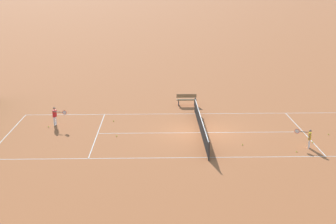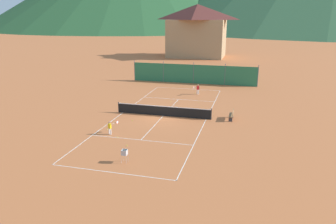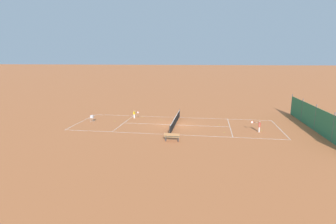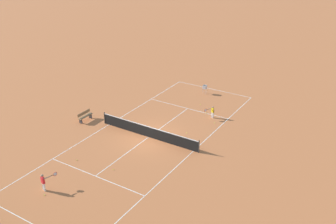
{
  "view_description": "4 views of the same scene",
  "coord_description": "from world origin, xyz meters",
  "px_view_note": "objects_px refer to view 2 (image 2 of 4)",
  "views": [
    {
      "loc": [
        -27.41,
        2.71,
        9.45
      ],
      "look_at": [
        0.97,
        2.02,
        1.07
      ],
      "focal_mm": 50.0,
      "sensor_mm": 36.0,
      "label": 1
    },
    {
      "loc": [
        7.99,
        -28.54,
        9.36
      ],
      "look_at": [
        0.83,
        -1.37,
        0.84
      ],
      "focal_mm": 35.0,
      "sensor_mm": 36.0,
      "label": 2
    },
    {
      "loc": [
        30.17,
        3.82,
        7.8
      ],
      "look_at": [
        -1.14,
        -1.06,
        1.31
      ],
      "focal_mm": 28.0,
      "sensor_mm": 36.0,
      "label": 3
    },
    {
      "loc": [
        -15.92,
        22.61,
        15.45
      ],
      "look_at": [
        -0.5,
        -2.15,
        1.48
      ],
      "focal_mm": 42.0,
      "sensor_mm": 36.0,
      "label": 4
    }
  ],
  "objects_px": {
    "tennis_ball_service_box": "(118,137)",
    "ball_hopper": "(125,153)",
    "tennis_net": "(163,111)",
    "tennis_ball_mid_court": "(107,130)",
    "player_far_baseline": "(198,89)",
    "tennis_ball_alley_left": "(132,121)",
    "tennis_ball_by_net_right": "(195,93)",
    "courtside_bench": "(232,115)",
    "tennis_ball_near_corner": "(127,146)",
    "alpine_chalet": "(197,30)",
    "player_far_service": "(110,127)",
    "tennis_ball_far_corner": "(199,102)",
    "tennis_ball_by_net_left": "(171,101)"
  },
  "relations": [
    {
      "from": "tennis_ball_alley_left",
      "to": "tennis_ball_mid_court",
      "type": "xyz_separation_m",
      "value": [
        -1.18,
        -2.8,
        0.0
      ]
    },
    {
      "from": "tennis_ball_service_box",
      "to": "courtside_bench",
      "type": "bearing_deg",
      "value": 39.65
    },
    {
      "from": "tennis_ball_service_box",
      "to": "tennis_ball_by_net_right",
      "type": "distance_m",
      "value": 16.4
    },
    {
      "from": "tennis_net",
      "to": "tennis_ball_alley_left",
      "type": "bearing_deg",
      "value": -136.27
    },
    {
      "from": "courtside_bench",
      "to": "ball_hopper",
      "type": "bearing_deg",
      "value": -119.06
    },
    {
      "from": "player_far_baseline",
      "to": "player_far_service",
      "type": "bearing_deg",
      "value": -106.45
    },
    {
      "from": "tennis_net",
      "to": "player_far_service",
      "type": "relative_size",
      "value": 8.37
    },
    {
      "from": "tennis_ball_service_box",
      "to": "ball_hopper",
      "type": "xyz_separation_m",
      "value": [
        2.23,
        -4.03,
        0.62
      ]
    },
    {
      "from": "tennis_ball_mid_court",
      "to": "tennis_ball_by_net_right",
      "type": "bearing_deg",
      "value": 72.02
    },
    {
      "from": "alpine_chalet",
      "to": "tennis_ball_by_net_left",
      "type": "bearing_deg",
      "value": -84.07
    },
    {
      "from": "tennis_net",
      "to": "tennis_ball_by_net_right",
      "type": "height_order",
      "value": "tennis_net"
    },
    {
      "from": "player_far_baseline",
      "to": "tennis_ball_mid_court",
      "type": "height_order",
      "value": "player_far_baseline"
    },
    {
      "from": "alpine_chalet",
      "to": "tennis_ball_near_corner",
      "type": "bearing_deg",
      "value": -85.56
    },
    {
      "from": "tennis_ball_service_box",
      "to": "player_far_baseline",
      "type": "bearing_deg",
      "value": 76.96
    },
    {
      "from": "courtside_bench",
      "to": "tennis_ball_mid_court",
      "type": "bearing_deg",
      "value": -150.79
    },
    {
      "from": "player_far_baseline",
      "to": "alpine_chalet",
      "type": "relative_size",
      "value": 0.09
    },
    {
      "from": "tennis_ball_far_corner",
      "to": "tennis_ball_near_corner",
      "type": "bearing_deg",
      "value": -102.84
    },
    {
      "from": "player_far_baseline",
      "to": "alpine_chalet",
      "type": "height_order",
      "value": "alpine_chalet"
    },
    {
      "from": "player_far_service",
      "to": "tennis_ball_by_net_right",
      "type": "distance_m",
      "value": 16.06
    },
    {
      "from": "tennis_ball_alley_left",
      "to": "tennis_ball_service_box",
      "type": "xyz_separation_m",
      "value": [
        0.35,
        -4.18,
        0.0
      ]
    },
    {
      "from": "tennis_net",
      "to": "tennis_ball_mid_court",
      "type": "bearing_deg",
      "value": -124.76
    },
    {
      "from": "tennis_ball_service_box",
      "to": "courtside_bench",
      "type": "relative_size",
      "value": 0.04
    },
    {
      "from": "player_far_service",
      "to": "tennis_ball_by_net_right",
      "type": "relative_size",
      "value": 16.62
    },
    {
      "from": "ball_hopper",
      "to": "courtside_bench",
      "type": "relative_size",
      "value": 0.59
    },
    {
      "from": "player_far_baseline",
      "to": "tennis_ball_near_corner",
      "type": "height_order",
      "value": "player_far_baseline"
    },
    {
      "from": "tennis_net",
      "to": "tennis_ball_by_net_right",
      "type": "xyz_separation_m",
      "value": [
        1.3,
        9.7,
        -0.47
      ]
    },
    {
      "from": "ball_hopper",
      "to": "alpine_chalet",
      "type": "relative_size",
      "value": 0.07
    },
    {
      "from": "player_far_service",
      "to": "tennis_ball_alley_left",
      "type": "bearing_deg",
      "value": 82.29
    },
    {
      "from": "tennis_ball_by_net_left",
      "to": "tennis_ball_by_net_right",
      "type": "relative_size",
      "value": 1.0
    },
    {
      "from": "tennis_ball_service_box",
      "to": "ball_hopper",
      "type": "bearing_deg",
      "value": -61.02
    },
    {
      "from": "tennis_ball_by_net_left",
      "to": "ball_hopper",
      "type": "height_order",
      "value": "ball_hopper"
    },
    {
      "from": "tennis_ball_near_corner",
      "to": "courtside_bench",
      "type": "distance_m",
      "value": 10.82
    },
    {
      "from": "player_far_baseline",
      "to": "ball_hopper",
      "type": "relative_size",
      "value": 1.38
    },
    {
      "from": "player_far_service",
      "to": "tennis_ball_far_corner",
      "type": "relative_size",
      "value": 16.62
    },
    {
      "from": "player_far_baseline",
      "to": "tennis_ball_mid_court",
      "type": "xyz_separation_m",
      "value": [
        -5.15,
        -14.29,
        -0.69
      ]
    },
    {
      "from": "tennis_ball_alley_left",
      "to": "tennis_ball_service_box",
      "type": "relative_size",
      "value": 1.0
    },
    {
      "from": "tennis_ball_service_box",
      "to": "tennis_net",
      "type": "bearing_deg",
      "value": 73.05
    },
    {
      "from": "tennis_ball_by_net_right",
      "to": "tennis_ball_service_box",
      "type": "bearing_deg",
      "value": -101.42
    },
    {
      "from": "tennis_ball_by_net_right",
      "to": "ball_hopper",
      "type": "xyz_separation_m",
      "value": [
        -1.01,
        -20.1,
        0.62
      ]
    },
    {
      "from": "tennis_ball_service_box",
      "to": "tennis_ball_by_net_right",
      "type": "bearing_deg",
      "value": 78.58
    },
    {
      "from": "tennis_ball_alley_left",
      "to": "tennis_ball_near_corner",
      "type": "height_order",
      "value": "same"
    },
    {
      "from": "tennis_ball_by_net_right",
      "to": "alpine_chalet",
      "type": "xyz_separation_m",
      "value": [
        -5.95,
        34.57,
        5.79
      ]
    },
    {
      "from": "tennis_ball_by_net_left",
      "to": "player_far_baseline",
      "type": "bearing_deg",
      "value": 61.16
    },
    {
      "from": "tennis_ball_service_box",
      "to": "alpine_chalet",
      "type": "distance_m",
      "value": 51.05
    },
    {
      "from": "tennis_net",
      "to": "ball_hopper",
      "type": "distance_m",
      "value": 10.41
    },
    {
      "from": "tennis_net",
      "to": "courtside_bench",
      "type": "distance_m",
      "value": 6.36
    },
    {
      "from": "tennis_ball_by_net_left",
      "to": "player_far_service",
      "type": "bearing_deg",
      "value": -101.28
    },
    {
      "from": "tennis_net",
      "to": "tennis_ball_alley_left",
      "type": "height_order",
      "value": "tennis_net"
    },
    {
      "from": "tennis_ball_by_net_left",
      "to": "ball_hopper",
      "type": "xyz_separation_m",
      "value": [
        0.88,
        -15.58,
        0.62
      ]
    },
    {
      "from": "tennis_ball_alley_left",
      "to": "tennis_ball_near_corner",
      "type": "relative_size",
      "value": 1.0
    }
  ]
}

